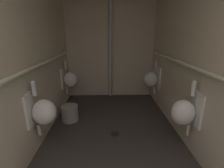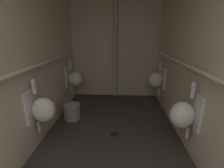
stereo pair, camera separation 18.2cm
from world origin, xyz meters
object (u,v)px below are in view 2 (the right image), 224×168
Objects in this scene: urinal_right_mid at (184,114)px; standpipe_back_wall at (115,44)px; urinal_left_mid at (42,109)px; urinal_right_far at (156,80)px; urinal_left_far at (74,78)px; floor_drain at (115,134)px; waste_bin at (72,112)px.

urinal_right_mid is 2.38m from standpipe_back_wall.
urinal_left_mid is 2.37m from urinal_right_far.
urinal_left_far reaches higher than floor_drain.
urinal_right_mid is 1.95m from waste_bin.
urinal_right_mid reaches higher than waste_bin.
standpipe_back_wall is at bearing 57.22° from waste_bin.
urinal_right_mid is at bearing -25.66° from floor_drain.
standpipe_back_wall is 1.85m from waste_bin.
urinal_right_mid is at bearing -90.00° from urinal_right_far.
urinal_left_far is at bearing 90.00° from urinal_left_mid.
waste_bin is (-1.68, -0.71, -0.45)m from urinal_right_far.
urinal_right_far is at bearing -28.52° from standpipe_back_wall.
urinal_left_mid is 1.00× the size of urinal_right_mid.
urinal_right_far is at bearing 90.00° from urinal_right_mid.
floor_drain is at bearing -126.47° from urinal_right_far.
standpipe_back_wall is (-0.91, 2.08, 0.72)m from urinal_right_mid.
waste_bin is (0.13, 0.82, -0.45)m from urinal_left_mid.
floor_drain is at bearing -88.61° from standpipe_back_wall.
urinal_right_mid is at bearing -66.46° from standpipe_back_wall.
urinal_left_mid and urinal_right_mid have the same top height.
urinal_left_mid is 0.29× the size of standpipe_back_wall.
urinal_right_mid reaches higher than floor_drain.
urinal_right_mid is 1.59m from urinal_right_far.
standpipe_back_wall is at bearing 91.39° from floor_drain.
urinal_right_mid is 1.13m from floor_drain.
floor_drain is (-0.87, -1.17, -0.59)m from urinal_right_far.
urinal_right_far is (1.81, 1.53, 0.00)m from urinal_left_mid.
urinal_left_mid is 1.00× the size of urinal_right_far.
urinal_right_far is 1.26m from standpipe_back_wall.
standpipe_back_wall reaches higher than urinal_left_far.
standpipe_back_wall is at bearing 27.51° from urinal_left_far.
standpipe_back_wall is 2.12m from floor_drain.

